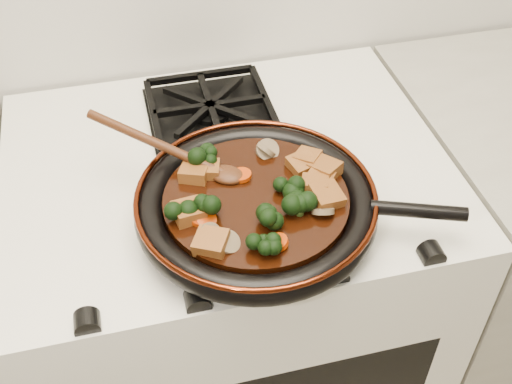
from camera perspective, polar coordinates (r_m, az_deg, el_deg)
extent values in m
cube|color=white|center=(1.44, -2.07, -11.07)|extent=(0.76, 0.60, 0.90)
cylinder|color=black|center=(0.97, 0.00, -1.58)|extent=(0.34, 0.34, 0.01)
torus|color=black|center=(0.97, 0.00, -1.20)|extent=(0.37, 0.37, 0.04)
torus|color=#4F1B0B|center=(0.95, 0.00, -0.30)|extent=(0.36, 0.36, 0.01)
cylinder|color=black|center=(0.97, 14.24, -1.62)|extent=(0.14, 0.07, 0.02)
cylinder|color=black|center=(0.96, 0.00, -0.90)|extent=(0.28, 0.28, 0.02)
cube|color=brown|center=(1.00, 4.14, 2.45)|extent=(0.05, 0.05, 0.03)
cube|color=brown|center=(1.01, 4.57, 2.93)|extent=(0.05, 0.06, 0.03)
cube|color=brown|center=(0.97, 5.27, 0.60)|extent=(0.05, 0.05, 0.03)
cube|color=brown|center=(0.98, 5.70, 1.16)|extent=(0.05, 0.05, 0.02)
cube|color=brown|center=(0.99, -4.38, 1.99)|extent=(0.05, 0.05, 0.02)
cube|color=brown|center=(0.99, -5.51, 1.68)|extent=(0.05, 0.05, 0.03)
cube|color=brown|center=(1.00, 6.13, 2.05)|extent=(0.06, 0.06, 0.03)
cube|color=brown|center=(0.93, -5.99, -1.80)|extent=(0.05, 0.05, 0.03)
cube|color=brown|center=(0.95, 6.25, -0.45)|extent=(0.05, 0.05, 0.03)
cube|color=brown|center=(0.88, -3.99, -4.52)|extent=(0.06, 0.06, 0.03)
cylinder|color=#B83305|center=(0.96, 5.93, -0.34)|extent=(0.03, 0.03, 0.02)
cylinder|color=#B83305|center=(0.89, 1.91, -4.53)|extent=(0.03, 0.03, 0.02)
cylinder|color=#B83305|center=(0.99, -1.32, 1.50)|extent=(0.03, 0.03, 0.01)
cylinder|color=#B83305|center=(0.92, -5.13, -2.28)|extent=(0.03, 0.03, 0.02)
cylinder|color=#B83305|center=(0.92, -4.44, -2.45)|extent=(0.03, 0.03, 0.02)
cylinder|color=brown|center=(0.89, -2.50, -4.47)|extent=(0.05, 0.05, 0.03)
cylinder|color=brown|center=(1.03, 0.90, 3.76)|extent=(0.04, 0.04, 0.03)
cylinder|color=brown|center=(1.03, 1.02, 3.75)|extent=(0.04, 0.04, 0.03)
cylinder|color=brown|center=(0.93, 5.98, -1.69)|extent=(0.04, 0.04, 0.03)
cylinder|color=brown|center=(0.90, -4.11, -3.75)|extent=(0.04, 0.04, 0.03)
ellipsoid|color=#43200E|center=(0.99, -2.61, 1.55)|extent=(0.07, 0.07, 0.02)
cylinder|color=#43200E|center=(1.01, -8.78, 4.26)|extent=(0.02, 0.02, 0.24)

